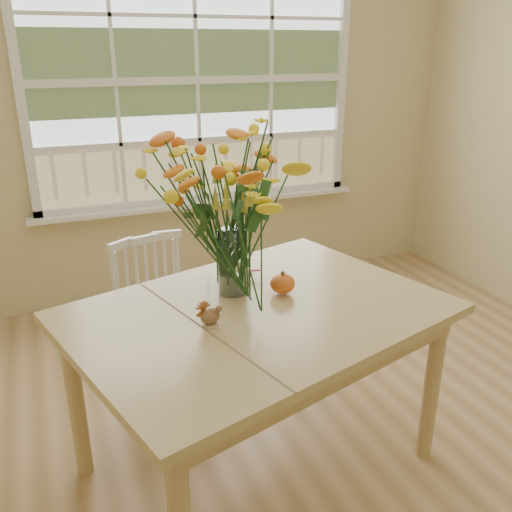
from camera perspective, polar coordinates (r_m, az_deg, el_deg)
name	(u,v)px	position (r m, az deg, el deg)	size (l,w,h in m)	color
floor	(354,484)	(2.58, 10.33, -22.58)	(4.00, 4.50, 0.01)	#A5804F
wall_back	(197,110)	(3.96, -6.25, 15.06)	(4.00, 0.02, 2.70)	beige
window	(197,83)	(3.90, -6.20, 17.66)	(2.42, 0.12, 1.74)	silver
dining_table	(258,329)	(2.24, 0.19, -7.65)	(1.69, 1.40, 0.78)	tan
windsor_chair	(157,311)	(2.88, -10.41, -5.71)	(0.47, 0.46, 0.85)	white
flower_vase	(231,198)	(2.19, -2.63, 6.14)	(0.58, 0.58, 0.70)	white
pumpkin	(283,285)	(2.30, 2.81, -3.03)	(0.11, 0.11, 0.08)	#E35C1A
turkey_figurine	(210,316)	(2.05, -4.84, -6.36)	(0.09, 0.07, 0.10)	#CCB78C
dark_gourd	(239,272)	(2.45, -1.76, -1.68)	(0.13, 0.08, 0.07)	#38160F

